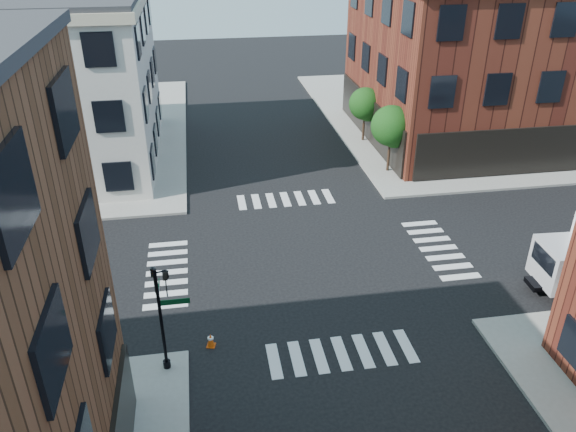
% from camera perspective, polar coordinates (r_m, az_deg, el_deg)
% --- Properties ---
extents(ground, '(120.00, 120.00, 0.00)m').
position_cam_1_polar(ground, '(28.51, 1.99, -4.48)').
color(ground, black).
rests_on(ground, ground).
extents(sidewalk_ne, '(30.00, 30.00, 0.15)m').
position_cam_1_polar(sidewalk_ne, '(53.72, 20.21, 9.85)').
color(sidewalk_ne, gray).
rests_on(sidewalk_ne, ground).
extents(building_ne, '(25.00, 16.00, 12.00)m').
position_cam_1_polar(building_ne, '(47.90, 23.67, 14.59)').
color(building_ne, '#471911').
rests_on(building_ne, ground).
extents(tree_near, '(2.69, 2.69, 4.49)m').
position_cam_1_polar(tree_near, '(37.76, 10.53, 8.79)').
color(tree_near, black).
rests_on(tree_near, ground).
extents(tree_far, '(2.43, 2.43, 4.07)m').
position_cam_1_polar(tree_far, '(43.26, 7.91, 11.06)').
color(tree_far, black).
rests_on(tree_far, ground).
extents(signal_pole, '(1.29, 1.24, 4.60)m').
position_cam_1_polar(signal_pole, '(21.05, -12.68, -9.08)').
color(signal_pole, black).
rests_on(signal_pole, ground).
extents(traffic_cone, '(0.41, 0.41, 0.62)m').
position_cam_1_polar(traffic_cone, '(23.32, -7.86, -12.38)').
color(traffic_cone, '#D34809').
rests_on(traffic_cone, ground).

